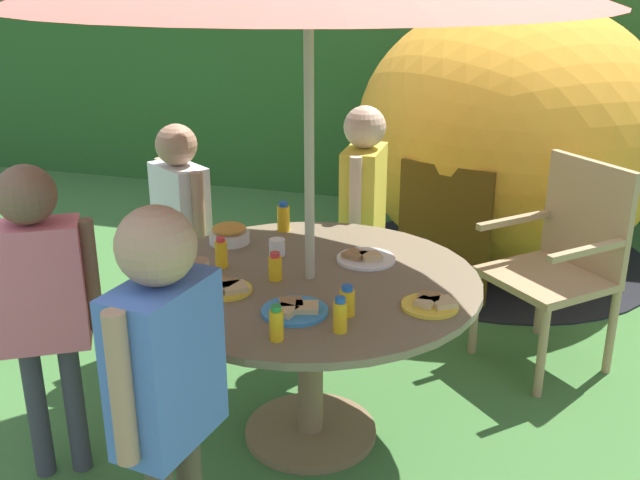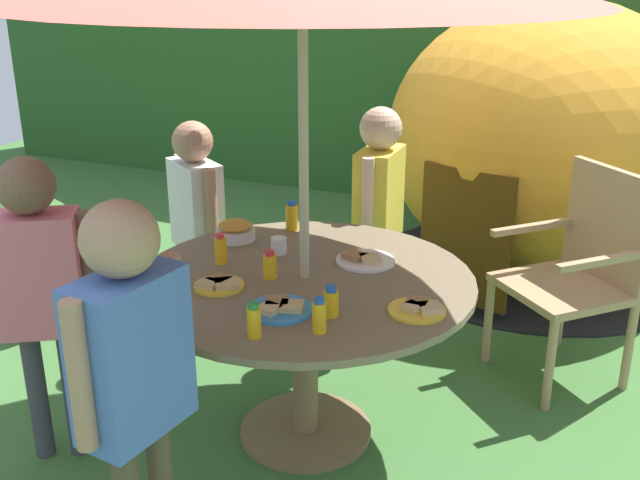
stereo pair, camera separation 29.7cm
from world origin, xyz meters
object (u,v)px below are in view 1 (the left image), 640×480
(potted_plant, at_px, (4,263))
(child_in_white_shirt, at_px, (181,210))
(garden_table, at_px, (310,312))
(child_in_yellow_shirt, at_px, (363,194))
(juice_bottle_far_right, at_px, (221,253))
(snack_bowl, at_px, (229,234))
(plate_back_edge, at_px, (365,258))
(juice_bottle_far_left, at_px, (347,301))
(dome_tent, at_px, (509,136))
(plate_center_front, at_px, (295,310))
(child_in_blue_shirt, at_px, (166,365))
(plate_near_left, at_px, (227,288))
(cup_near, at_px, (277,247))
(juice_bottle_mid_left, at_px, (283,217))
(child_in_pink_shirt, at_px, (39,286))
(juice_bottle_center_back, at_px, (340,316))
(juice_bottle_near_right, at_px, (275,267))
(wooden_chair, at_px, (564,254))
(juice_bottle_front_edge, at_px, (276,324))

(potted_plant, xyz_separation_m, child_in_white_shirt, (0.96, 0.12, 0.34))
(garden_table, bearing_deg, child_in_yellow_shirt, 91.23)
(child_in_white_shirt, xyz_separation_m, juice_bottle_far_right, (0.45, -0.54, 0.03))
(snack_bowl, height_order, plate_back_edge, snack_bowl)
(snack_bowl, distance_m, juice_bottle_far_left, 0.84)
(dome_tent, distance_m, plate_back_edge, 2.00)
(plate_center_front, bearing_deg, juice_bottle_far_right, 143.27)
(child_in_white_shirt, xyz_separation_m, child_in_blue_shirt, (0.68, -1.43, 0.07))
(plate_near_left, bearing_deg, child_in_yellow_shirt, 78.64)
(plate_center_front, height_order, cup_near, cup_near)
(child_in_yellow_shirt, distance_m, juice_bottle_mid_left, 0.52)
(dome_tent, relative_size, potted_plant, 3.47)
(child_in_pink_shirt, bearing_deg, juice_bottle_far_left, -18.44)
(plate_back_edge, relative_size, juice_bottle_center_back, 1.95)
(plate_center_front, bearing_deg, dome_tent, 77.64)
(juice_bottle_center_back, bearing_deg, plate_back_edge, 96.21)
(child_in_blue_shirt, xyz_separation_m, plate_near_left, (-0.12, 0.68, -0.08))
(juice_bottle_near_right, bearing_deg, plate_center_front, -56.99)
(juice_bottle_far_right, bearing_deg, wooden_chair, 36.19)
(cup_near, bearing_deg, snack_bowl, 162.83)
(child_in_white_shirt, distance_m, juice_bottle_far_left, 1.30)
(wooden_chair, distance_m, plate_near_left, 1.66)
(dome_tent, relative_size, juice_bottle_center_back, 19.87)
(child_in_yellow_shirt, xyz_separation_m, juice_bottle_center_back, (0.24, -1.31, -0.00))
(potted_plant, height_order, child_in_white_shirt, child_in_white_shirt)
(child_in_pink_shirt, xyz_separation_m, juice_bottle_front_edge, (0.88, -0.01, -0.01))
(dome_tent, distance_m, potted_plant, 2.97)
(dome_tent, distance_m, juice_bottle_far_right, 2.38)
(juice_bottle_near_right, distance_m, juice_bottle_mid_left, 0.54)
(child_in_pink_shirt, bearing_deg, plate_near_left, -4.95)
(dome_tent, distance_m, juice_bottle_front_edge, 2.73)
(snack_bowl, xyz_separation_m, juice_bottle_center_back, (0.66, -0.65, 0.02))
(plate_back_edge, bearing_deg, child_in_yellow_shirt, 104.39)
(dome_tent, bearing_deg, juice_bottle_front_edge, -84.32)
(plate_back_edge, bearing_deg, plate_center_front, -102.30)
(potted_plant, xyz_separation_m, child_in_blue_shirt, (1.64, -1.31, 0.41))
(garden_table, xyz_separation_m, child_in_blue_shirt, (-0.13, -0.89, 0.24))
(potted_plant, bearing_deg, juice_bottle_center_back, -22.13)
(plate_near_left, bearing_deg, juice_bottle_far_left, -6.72)
(juice_bottle_center_back, height_order, cup_near, juice_bottle_center_back)
(plate_center_front, bearing_deg, cup_near, 116.31)
(juice_bottle_front_edge, bearing_deg, plate_center_front, 92.02)
(child_in_yellow_shirt, bearing_deg, juice_bottle_near_right, -6.95)
(wooden_chair, xyz_separation_m, juice_bottle_far_left, (-0.72, -1.21, 0.21))
(child_in_blue_shirt, distance_m, cup_near, 1.08)
(juice_bottle_far_left, bearing_deg, child_in_yellow_shirt, 101.19)
(child_in_blue_shirt, relative_size, plate_near_left, 6.70)
(garden_table, height_order, juice_bottle_far_right, juice_bottle_far_right)
(garden_table, xyz_separation_m, child_in_white_shirt, (-0.81, 0.54, 0.17))
(juice_bottle_mid_left, xyz_separation_m, cup_near, (0.07, -0.28, -0.03))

